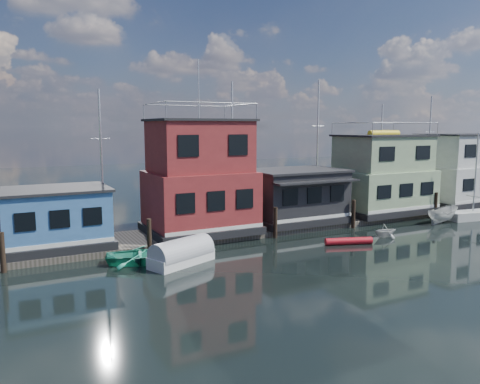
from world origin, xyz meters
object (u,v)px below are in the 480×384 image
dinghy_teal (145,255)px  houseboat_white (460,171)px  dinghy_white (385,230)px  houseboat_green (382,176)px  motorboat (442,215)px  tarp_runabout (182,254)px  houseboat_dark (295,195)px  red_kayak (349,241)px  day_sailer (473,214)px  houseboat_blue (56,218)px  houseboat_red (200,179)px

dinghy_teal → houseboat_white: bearing=-66.2°
houseboat_white → dinghy_teal: bearing=-172.1°
dinghy_white → houseboat_green: bearing=-36.0°
motorboat → dinghy_white: motorboat is taller
tarp_runabout → dinghy_white: bearing=-24.3°
houseboat_dark → houseboat_white: houseboat_white is taller
houseboat_dark → dinghy_white: bearing=-59.1°
houseboat_white → red_kayak: (-19.11, -6.56, -3.30)m
houseboat_white → day_sailer: size_ratio=1.15×
day_sailer → houseboat_blue: bearing=179.7°
tarp_runabout → dinghy_teal: 2.18m
houseboat_red → houseboat_dark: houseboat_red is taller
houseboat_red → houseboat_green: 17.01m
houseboat_blue → red_kayak: size_ratio=2.00×
houseboat_green → houseboat_white: size_ratio=1.00×
houseboat_blue → motorboat: 29.10m
houseboat_green → dinghy_teal: bearing=-168.6°
houseboat_blue → dinghy_teal: houseboat_blue is taller
houseboat_blue → motorboat: (28.69, -4.60, -1.54)m
houseboat_blue → dinghy_white: bearing=-16.0°
houseboat_green → motorboat: bearing=-64.5°
houseboat_dark → tarp_runabout: (-11.50, -5.70, -1.83)m
houseboat_dark → red_kayak: 6.90m
houseboat_green → houseboat_white: 10.00m
houseboat_green → dinghy_white: (-5.39, -6.06, -3.07)m
dinghy_white → day_sailer: bearing=-77.5°
houseboat_green → motorboat: houseboat_green is taller
houseboat_dark → houseboat_white: (19.00, 0.02, 1.12)m
motorboat → day_sailer: size_ratio=0.48×
red_kayak → houseboat_green: bearing=54.6°
houseboat_dark → day_sailer: day_sailer is taller
houseboat_white → dinghy_teal: (-32.28, -4.48, -3.09)m
dinghy_white → day_sailer: size_ratio=0.25×
red_kayak → motorboat: 11.48m
tarp_runabout → motorboat: (22.69, 1.12, 0.08)m
houseboat_dark → houseboat_green: (9.00, 0.02, 1.13)m
houseboat_blue → day_sailer: size_ratio=0.88×
tarp_runabout → dinghy_white: tarp_runabout is taller
motorboat → day_sailer: bearing=-99.5°
houseboat_red → dinghy_teal: (-5.28, -4.48, -3.66)m
houseboat_blue → red_kayak: 18.69m
red_kayak → day_sailer: 15.00m
houseboat_blue → houseboat_white: houseboat_white is taller
houseboat_blue → houseboat_white: (36.50, 0.00, 1.33)m
houseboat_white → dinghy_white: (-15.39, -6.06, -3.06)m
tarp_runabout → day_sailer: day_sailer is taller
red_kayak → tarp_runabout: size_ratio=0.76×
red_kayak → tarp_runabout: (-11.39, 0.85, 0.36)m
dinghy_white → day_sailer: 11.24m
houseboat_red → motorboat: size_ratio=3.42×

